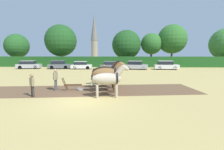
# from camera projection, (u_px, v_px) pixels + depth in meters

# --- Properties ---
(ground_plane) EXTENTS (240.00, 240.00, 0.00)m
(ground_plane) POSITION_uv_depth(u_px,v_px,m) (79.00, 102.00, 10.72)
(ground_plane) COLOR tan
(plowed_furrow_strip) EXTENTS (21.41, 6.74, 0.01)m
(plowed_furrow_strip) POSITION_uv_depth(u_px,v_px,m) (66.00, 91.00, 13.95)
(plowed_furrow_strip) COLOR brown
(plowed_furrow_strip) RESTS_ON ground
(hedgerow) EXTENTS (75.82, 1.27, 2.23)m
(hedgerow) POSITION_uv_depth(u_px,v_px,m) (107.00, 62.00, 37.61)
(hedgerow) COLOR #1E511E
(hedgerow) RESTS_ON ground
(tree_left) EXTENTS (5.76, 5.76, 7.59)m
(tree_left) POSITION_uv_depth(u_px,v_px,m) (17.00, 46.00, 42.33)
(tree_left) COLOR #423323
(tree_left) RESTS_ON ground
(tree_center_left) EXTENTS (7.38, 7.38, 9.55)m
(tree_center_left) POSITION_uv_depth(u_px,v_px,m) (61.00, 41.00, 40.77)
(tree_center_left) COLOR #423323
(tree_center_left) RESTS_ON ground
(tree_center) EXTENTS (6.86, 6.86, 8.38)m
(tree_center) POSITION_uv_depth(u_px,v_px,m) (126.00, 45.00, 41.40)
(tree_center) COLOR #423323
(tree_center) RESTS_ON ground
(tree_center_right) EXTENTS (4.99, 4.99, 7.65)m
(tree_center_right) POSITION_uv_depth(u_px,v_px,m) (151.00, 44.00, 41.39)
(tree_center_right) COLOR #4C3823
(tree_center_right) RESTS_ON ground
(tree_right) EXTENTS (6.86, 6.86, 9.69)m
(tree_right) POSITION_uv_depth(u_px,v_px,m) (172.00, 39.00, 41.42)
(tree_right) COLOR brown
(tree_right) RESTS_ON ground
(church_spire) EXTENTS (2.58, 2.58, 16.78)m
(church_spire) POSITION_uv_depth(u_px,v_px,m) (94.00, 37.00, 63.34)
(church_spire) COLOR gray
(church_spire) RESTS_ON ground
(draft_horse_lead_left) EXTENTS (2.67, 1.07, 2.26)m
(draft_horse_lead_left) POSITION_uv_depth(u_px,v_px,m) (108.00, 79.00, 11.75)
(draft_horse_lead_left) COLOR #B2A38E
(draft_horse_lead_left) RESTS_ON ground
(draft_horse_lead_right) EXTENTS (2.72, 1.20, 2.39)m
(draft_horse_lead_right) POSITION_uv_depth(u_px,v_px,m) (107.00, 74.00, 13.26)
(draft_horse_lead_right) COLOR brown
(draft_horse_lead_right) RESTS_ON ground
(draft_horse_trail_left) EXTENTS (2.83, 1.14, 2.43)m
(draft_horse_trail_left) POSITION_uv_depth(u_px,v_px,m) (106.00, 72.00, 14.78)
(draft_horse_trail_left) COLOR black
(draft_horse_trail_left) RESTS_ON ground
(draft_horse_trail_right) EXTENTS (2.80, 1.15, 2.28)m
(draft_horse_trail_right) POSITION_uv_depth(u_px,v_px,m) (106.00, 71.00, 16.33)
(draft_horse_trail_right) COLOR #513319
(draft_horse_trail_right) RESTS_ON ground
(plow) EXTENTS (1.67, 0.52, 1.13)m
(plow) POSITION_uv_depth(u_px,v_px,m) (75.00, 86.00, 13.96)
(plow) COLOR #4C331E
(plow) RESTS_ON ground
(farmer_at_plow) EXTENTS (0.24, 0.69, 1.73)m
(farmer_at_plow) POSITION_uv_depth(u_px,v_px,m) (56.00, 78.00, 13.94)
(farmer_at_plow) COLOR #4C4C4C
(farmer_at_plow) RESTS_ON ground
(farmer_beside_team) EXTENTS (0.57, 0.46, 1.78)m
(farmer_beside_team) POSITION_uv_depth(u_px,v_px,m) (104.00, 72.00, 18.00)
(farmer_beside_team) COLOR #4C4C4C
(farmer_beside_team) RESTS_ON ground
(farmer_onlooker_left) EXTENTS (0.49, 0.45, 1.59)m
(farmer_onlooker_left) POSITION_uv_depth(u_px,v_px,m) (32.00, 84.00, 11.83)
(farmer_onlooker_left) COLOR #38332D
(farmer_onlooker_left) RESTS_ON ground
(parked_car_far_left) EXTENTS (4.55, 2.46, 1.54)m
(parked_car_far_left) POSITION_uv_depth(u_px,v_px,m) (29.00, 65.00, 33.24)
(parked_car_far_left) COLOR #A8A8B2
(parked_car_far_left) RESTS_ON ground
(parked_car_left) EXTENTS (4.29, 2.39, 1.57)m
(parked_car_left) POSITION_uv_depth(u_px,v_px,m) (59.00, 65.00, 33.11)
(parked_car_left) COLOR #565B66
(parked_car_left) RESTS_ON ground
(parked_car_center_left) EXTENTS (3.95, 2.11, 1.43)m
(parked_car_center_left) POSITION_uv_depth(u_px,v_px,m) (81.00, 65.00, 32.57)
(parked_car_center_left) COLOR silver
(parked_car_center_left) RESTS_ON ground
(parked_car_center) EXTENTS (4.27, 2.33, 1.45)m
(parked_car_center) POSITION_uv_depth(u_px,v_px,m) (111.00, 65.00, 32.50)
(parked_car_center) COLOR #565B66
(parked_car_center) RESTS_ON ground
(parked_car_center_right) EXTENTS (4.45, 2.59, 1.55)m
(parked_car_center_right) POSITION_uv_depth(u_px,v_px,m) (136.00, 65.00, 31.92)
(parked_car_center_right) COLOR #A8A8B2
(parked_car_center_right) RESTS_ON ground
(parked_car_right) EXTENTS (4.36, 2.06, 1.59)m
(parked_car_right) POSITION_uv_depth(u_px,v_px,m) (166.00, 65.00, 31.60)
(parked_car_right) COLOR silver
(parked_car_right) RESTS_ON ground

